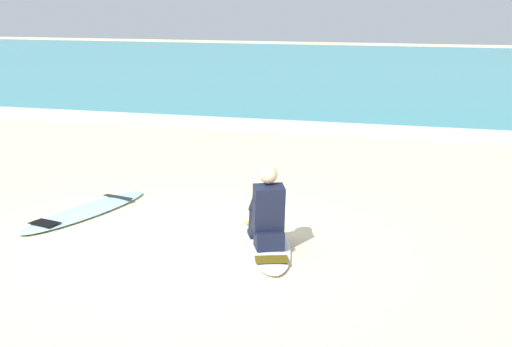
# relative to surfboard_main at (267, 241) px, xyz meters

# --- Properties ---
(ground_plane) EXTENTS (80.00, 80.00, 0.00)m
(ground_plane) POSITION_rel_surfboard_main_xyz_m (-0.96, -0.34, -0.04)
(ground_plane) COLOR beige
(sea) EXTENTS (80.00, 28.00, 0.10)m
(sea) POSITION_rel_surfboard_main_xyz_m (-0.96, 21.38, 0.01)
(sea) COLOR teal
(sea) RESTS_ON ground
(breaking_foam) EXTENTS (80.00, 0.90, 0.11)m
(breaking_foam) POSITION_rel_surfboard_main_xyz_m (-0.96, 7.68, 0.02)
(breaking_foam) COLOR white
(breaking_foam) RESTS_ON ground
(surfboard_main) EXTENTS (1.23, 2.25, 0.08)m
(surfboard_main) POSITION_rel_surfboard_main_xyz_m (0.00, 0.00, 0.00)
(surfboard_main) COLOR silver
(surfboard_main) RESTS_ON ground
(surfer_seated) EXTENTS (0.60, 0.77, 0.95)m
(surfer_seated) POSITION_rel_surfboard_main_xyz_m (0.06, -0.20, 0.40)
(surfer_seated) COLOR black
(surfer_seated) RESTS_ON surfboard_main
(surfboard_spare_near) EXTENTS (1.05, 2.42, 0.08)m
(surfboard_spare_near) POSITION_rel_surfboard_main_xyz_m (-2.68, 0.54, -0.00)
(surfboard_spare_near) COLOR #9ED1E5
(surfboard_spare_near) RESTS_ON ground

